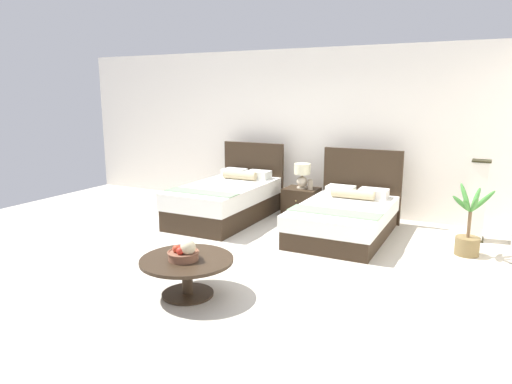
{
  "coord_description": "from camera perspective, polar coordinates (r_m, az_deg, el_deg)",
  "views": [
    {
      "loc": [
        2.93,
        -5.18,
        2.11
      ],
      "look_at": [
        0.05,
        0.4,
        0.77
      ],
      "focal_mm": 32.56,
      "sensor_mm": 36.0,
      "label": 1
    }
  ],
  "objects": [
    {
      "name": "coffee_table",
      "position": [
        5.0,
        -8.48,
        -9.14
      ],
      "size": [
        0.99,
        0.99,
        0.41
      ],
      "color": "#302216",
      "rests_on": "ground"
    },
    {
      "name": "table_lamp",
      "position": [
        8.05,
        5.71,
        2.29
      ],
      "size": [
        0.28,
        0.28,
        0.43
      ],
      "color": "beige",
      "rests_on": "nightstand"
    },
    {
      "name": "bed_near_corner",
      "position": [
        7.12,
        10.9,
        -3.03
      ],
      "size": [
        1.31,
        2.06,
        1.21
      ],
      "color": "#302216",
      "rests_on": "ground"
    },
    {
      "name": "ground_plane",
      "position": [
        6.32,
        -2.1,
        -7.55
      ],
      "size": [
        10.26,
        9.21,
        0.02
      ],
      "primitive_type": "cube",
      "color": "beige"
    },
    {
      "name": "wall_back",
      "position": [
        8.53,
        7.18,
        7.48
      ],
      "size": [
        10.26,
        0.12,
        2.89
      ],
      "primitive_type": "cube",
      "color": "white",
      "rests_on": "ground"
    },
    {
      "name": "bed_near_window",
      "position": [
        7.9,
        -3.61,
        -0.95
      ],
      "size": [
        1.22,
        2.18,
        1.21
      ],
      "color": "#302216",
      "rests_on": "ground"
    },
    {
      "name": "floor_lamp_corner",
      "position": [
        7.43,
        25.59,
        -0.95
      ],
      "size": [
        0.25,
        0.25,
        1.18
      ],
      "color": "black",
      "rests_on": "ground"
    },
    {
      "name": "potted_palm",
      "position": [
        6.76,
        24.61,
        -4.83
      ],
      "size": [
        0.53,
        0.49,
        0.96
      ],
      "color": "brown",
      "rests_on": "ground"
    },
    {
      "name": "nightstand",
      "position": [
        8.13,
        5.58,
        -1.25
      ],
      "size": [
        0.58,
        0.5,
        0.49
      ],
      "color": "#302216",
      "rests_on": "ground"
    },
    {
      "name": "vase",
      "position": [
        7.97,
        6.68,
        0.92
      ],
      "size": [
        0.09,
        0.09,
        0.18
      ],
      "color": "gray",
      "rests_on": "nightstand"
    },
    {
      "name": "fruit_bowl",
      "position": [
        4.9,
        -8.8,
        -7.34
      ],
      "size": [
        0.33,
        0.33,
        0.23
      ],
      "color": "brown",
      "rests_on": "coffee_table"
    }
  ]
}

